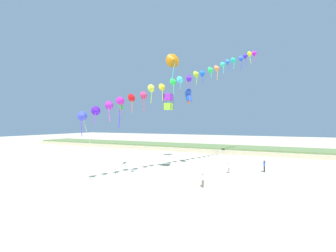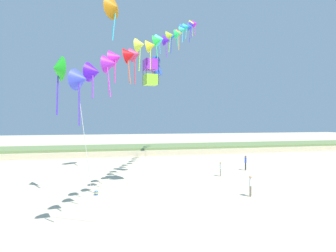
{
  "view_description": "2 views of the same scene",
  "coord_description": "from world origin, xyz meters",
  "px_view_note": "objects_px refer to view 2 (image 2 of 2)",
  "views": [
    {
      "loc": [
        14.18,
        -19.14,
        7.07
      ],
      "look_at": [
        0.7,
        9.56,
        6.75
      ],
      "focal_mm": 24.0,
      "sensor_mm": 36.0,
      "label": 1
    },
    {
      "loc": [
        -4.91,
        -15.93,
        5.86
      ],
      "look_at": [
        2.21,
        11.66,
        5.41
      ],
      "focal_mm": 32.0,
      "sensor_mm": 36.0,
      "label": 2
    }
  ],
  "objects_px": {
    "large_kite_high_solo": "(57,69)",
    "person_near_left": "(246,162)",
    "large_kite_outer_drift": "(151,72)",
    "large_kite_mid_trail": "(156,67)",
    "large_kite_low_lead": "(114,7)",
    "beach_ball": "(96,193)",
    "person_mid_center": "(251,184)",
    "person_near_right": "(221,168)"
  },
  "relations": [
    {
      "from": "large_kite_high_solo",
      "to": "person_near_left",
      "type": "bearing_deg",
      "value": 19.26
    },
    {
      "from": "large_kite_outer_drift",
      "to": "person_near_left",
      "type": "bearing_deg",
      "value": 24.64
    },
    {
      "from": "large_kite_mid_trail",
      "to": "large_kite_outer_drift",
      "type": "xyz_separation_m",
      "value": [
        -1.45,
        -4.6,
        -1.31
      ]
    },
    {
      "from": "large_kite_low_lead",
      "to": "large_kite_mid_trail",
      "type": "xyz_separation_m",
      "value": [
        4.1,
        -3.15,
        -7.08
      ]
    },
    {
      "from": "person_near_left",
      "to": "beach_ball",
      "type": "xyz_separation_m",
      "value": [
        -17.56,
        -7.99,
        -0.83
      ]
    },
    {
      "from": "beach_ball",
      "to": "large_kite_mid_trail",
      "type": "bearing_deg",
      "value": 47.1
    },
    {
      "from": "person_near_left",
      "to": "beach_ball",
      "type": "height_order",
      "value": "person_near_left"
    },
    {
      "from": "large_kite_mid_trail",
      "to": "large_kite_low_lead",
      "type": "bearing_deg",
      "value": 142.44
    },
    {
      "from": "large_kite_low_lead",
      "to": "beach_ball",
      "type": "xyz_separation_m",
      "value": [
        -2.17,
        -9.91,
        -18.48
      ]
    },
    {
      "from": "large_kite_outer_drift",
      "to": "beach_ball",
      "type": "relative_size",
      "value": 6.39
    },
    {
      "from": "person_mid_center",
      "to": "large_kite_outer_drift",
      "type": "bearing_deg",
      "value": 140.7
    },
    {
      "from": "person_near_left",
      "to": "large_kite_mid_trail",
      "type": "height_order",
      "value": "large_kite_mid_trail"
    },
    {
      "from": "large_kite_high_solo",
      "to": "large_kite_outer_drift",
      "type": "xyz_separation_m",
      "value": [
        7.76,
        1.32,
        0.23
      ]
    },
    {
      "from": "large_kite_low_lead",
      "to": "large_kite_high_solo",
      "type": "bearing_deg",
      "value": -119.37
    },
    {
      "from": "large_kite_high_solo",
      "to": "beach_ball",
      "type": "distance_m",
      "value": 10.32
    },
    {
      "from": "person_near_right",
      "to": "large_kite_high_solo",
      "type": "relative_size",
      "value": 0.33
    },
    {
      "from": "beach_ball",
      "to": "large_kite_low_lead",
      "type": "bearing_deg",
      "value": 77.62
    },
    {
      "from": "person_near_left",
      "to": "large_kite_outer_drift",
      "type": "height_order",
      "value": "large_kite_outer_drift"
    },
    {
      "from": "person_near_left",
      "to": "large_kite_outer_drift",
      "type": "relative_size",
      "value": 0.76
    },
    {
      "from": "person_near_right",
      "to": "beach_ball",
      "type": "xyz_separation_m",
      "value": [
        -13.0,
        -5.09,
        -0.72
      ]
    },
    {
      "from": "person_near_right",
      "to": "large_kite_mid_trail",
      "type": "relative_size",
      "value": 0.6
    },
    {
      "from": "person_mid_center",
      "to": "large_kite_mid_trail",
      "type": "distance_m",
      "value": 15.68
    },
    {
      "from": "beach_ball",
      "to": "person_near_right",
      "type": "bearing_deg",
      "value": 21.37
    },
    {
      "from": "person_near_left",
      "to": "beach_ball",
      "type": "distance_m",
      "value": 19.31
    },
    {
      "from": "person_near_right",
      "to": "large_kite_high_solo",
      "type": "bearing_deg",
      "value": -165.04
    },
    {
      "from": "large_kite_high_solo",
      "to": "beach_ball",
      "type": "xyz_separation_m",
      "value": [
        2.93,
        -0.83,
        -9.86
      ]
    },
    {
      "from": "large_kite_high_solo",
      "to": "beach_ball",
      "type": "bearing_deg",
      "value": -15.77
    },
    {
      "from": "person_mid_center",
      "to": "large_kite_outer_drift",
      "type": "height_order",
      "value": "large_kite_outer_drift"
    },
    {
      "from": "large_kite_outer_drift",
      "to": "large_kite_high_solo",
      "type": "bearing_deg",
      "value": -170.33
    },
    {
      "from": "person_mid_center",
      "to": "beach_ball",
      "type": "relative_size",
      "value": 4.5
    },
    {
      "from": "person_mid_center",
      "to": "beach_ball",
      "type": "bearing_deg",
      "value": 163.58
    },
    {
      "from": "large_kite_low_lead",
      "to": "person_near_left",
      "type": "bearing_deg",
      "value": -7.1
    },
    {
      "from": "large_kite_high_solo",
      "to": "beach_ball",
      "type": "height_order",
      "value": "large_kite_high_solo"
    },
    {
      "from": "large_kite_low_lead",
      "to": "large_kite_mid_trail",
      "type": "distance_m",
      "value": 8.77
    },
    {
      "from": "person_mid_center",
      "to": "large_kite_outer_drift",
      "type": "xyz_separation_m",
      "value": [
        -6.82,
        5.58,
        9.33
      ]
    },
    {
      "from": "large_kite_mid_trail",
      "to": "person_near_left",
      "type": "bearing_deg",
      "value": 6.26
    },
    {
      "from": "large_kite_outer_drift",
      "to": "large_kite_low_lead",
      "type": "bearing_deg",
      "value": 108.9
    },
    {
      "from": "large_kite_mid_trail",
      "to": "person_mid_center",
      "type": "bearing_deg",
      "value": -62.17
    },
    {
      "from": "large_kite_high_solo",
      "to": "beach_ball",
      "type": "relative_size",
      "value": 12.99
    },
    {
      "from": "person_near_left",
      "to": "beach_ball",
      "type": "bearing_deg",
      "value": -155.53
    },
    {
      "from": "person_near_left",
      "to": "person_near_right",
      "type": "relative_size",
      "value": 1.13
    },
    {
      "from": "person_mid_center",
      "to": "beach_ball",
      "type": "xyz_separation_m",
      "value": [
        -11.65,
        3.43,
        -0.76
      ]
    }
  ]
}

